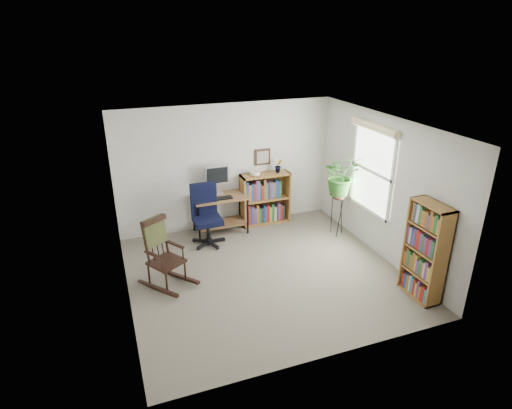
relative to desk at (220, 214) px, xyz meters
name	(u,v)px	position (x,y,z in m)	size (l,w,h in m)	color
floor	(265,274)	(0.24, -1.70, -0.37)	(4.20, 4.00, 0.00)	slate
ceiling	(266,126)	(0.24, -1.70, 2.03)	(4.20, 4.00, 0.00)	silver
wall_back	(227,167)	(0.24, 0.30, 0.83)	(4.20, 0.00, 2.40)	silver
wall_front	(332,271)	(0.24, -3.70, 0.83)	(4.20, 0.00, 2.40)	silver
wall_left	(120,226)	(-1.86, -1.70, 0.83)	(0.00, 4.00, 2.40)	silver
wall_right	(383,188)	(2.34, -1.70, 0.83)	(0.00, 4.00, 2.40)	silver
window	(372,171)	(2.30, -1.40, 1.03)	(0.12, 1.20, 1.50)	white
desk	(220,214)	(0.00, 0.00, 0.00)	(1.02, 0.56, 0.73)	brown
monitor	(217,180)	(0.00, 0.14, 0.65)	(0.46, 0.16, 0.56)	#B1B1B5
keyboard	(221,198)	(0.00, -0.12, 0.38)	(0.40, 0.15, 0.03)	black
office_chair	(207,216)	(-0.35, -0.40, 0.20)	(0.61, 0.61, 1.12)	black
rocking_chair	(166,253)	(-1.26, -1.47, 0.18)	(0.56, 0.94, 1.09)	black
low_bookshelf	(265,199)	(0.96, 0.12, 0.15)	(0.97, 0.32, 1.03)	olive
tall_bookshelf	(425,251)	(2.16, -3.03, 0.37)	(0.27, 0.64, 1.47)	olive
plant_stand	(338,213)	(2.04, -0.86, 0.07)	(0.24, 0.24, 0.87)	black
spider_plant	(342,156)	(2.04, -0.86, 1.18)	(1.69, 1.88, 1.46)	#2B6021
potted_plant_small	(278,170)	(1.24, 0.13, 0.72)	(0.13, 0.24, 0.11)	#2B6021
framed_picture	(263,157)	(0.96, 0.27, 0.96)	(0.32, 0.04, 0.32)	black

